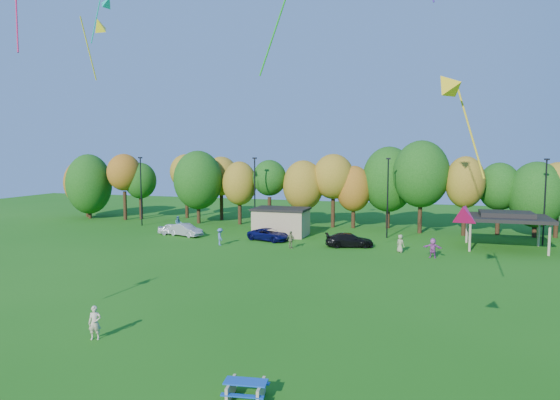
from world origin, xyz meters
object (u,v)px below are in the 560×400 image
(car_d, at_px, (349,240))
(picnic_table, at_px, (246,389))
(car_a, at_px, (174,229))
(kite_flyer, at_px, (95,323))
(car_b, at_px, (186,230))
(car_c, at_px, (269,235))

(car_d, bearing_deg, picnic_table, 165.60)
(car_a, bearing_deg, picnic_table, -158.24)
(kite_flyer, xyz_separation_m, car_b, (-10.83, 30.26, -0.17))
(kite_flyer, xyz_separation_m, car_c, (-0.63, 30.32, -0.22))
(car_a, xyz_separation_m, car_b, (1.81, -0.65, 0.07))
(kite_flyer, distance_m, car_b, 32.14)
(car_b, bearing_deg, picnic_table, -130.74)
(kite_flyer, height_order, car_b, kite_flyer)
(car_d, bearing_deg, car_a, 68.97)
(car_b, bearing_deg, car_c, -71.77)
(picnic_table, bearing_deg, car_c, 99.26)
(kite_flyer, distance_m, car_a, 33.39)
(picnic_table, distance_m, car_c, 35.45)
(car_c, bearing_deg, car_d, -79.00)
(picnic_table, xyz_separation_m, car_c, (-10.42, 33.88, 0.24))
(picnic_table, height_order, kite_flyer, kite_flyer)
(car_b, bearing_deg, kite_flyer, -142.42)
(kite_flyer, bearing_deg, car_b, 87.32)
(car_a, height_order, car_d, car_d)
(car_b, distance_m, car_d, 19.31)
(picnic_table, distance_m, kite_flyer, 10.43)
(car_d, bearing_deg, car_c, 67.00)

